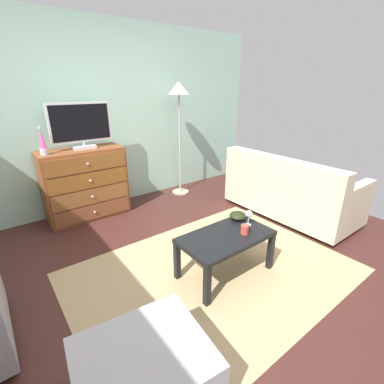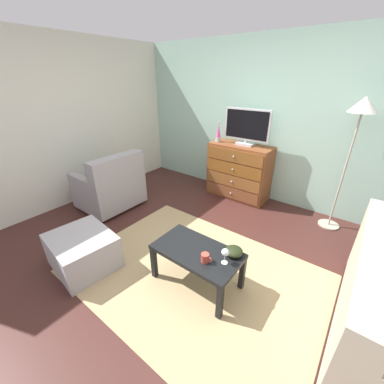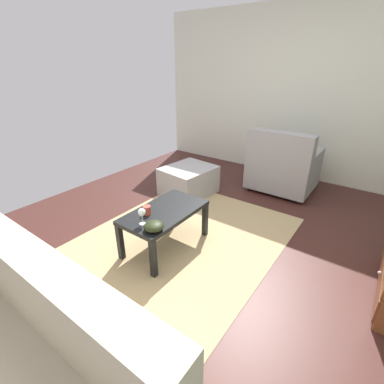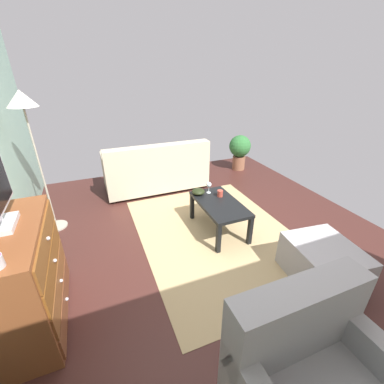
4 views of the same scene
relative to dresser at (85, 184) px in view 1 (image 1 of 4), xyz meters
The scene contains 13 objects.
ground_plane 1.90m from the dresser, 79.33° to the right, with size 5.57×4.71×0.05m, color #40201C.
wall_accent_rear 0.93m from the dresser, 42.52° to the left, with size 5.57×0.12×2.55m, color #9AC3B0.
area_rug 2.13m from the dresser, 74.92° to the right, with size 2.60×1.90×0.01m, color tan.
dresser is the anchor object (origin of this frame).
tv 0.78m from the dresser, 22.49° to the left, with size 0.76×0.18×0.58m.
lava_lamp 0.75m from the dresser, behind, with size 0.09×0.09×0.33m.
coffee_table 2.16m from the dresser, 73.28° to the right, with size 0.87×0.49×0.42m.
wine_glass 2.26m from the dresser, 65.77° to the right, with size 0.07×0.07×0.16m.
mug 2.29m from the dresser, 70.15° to the right, with size 0.11×0.08×0.09m.
bowl_decorative 2.13m from the dresser, 63.83° to the right, with size 0.17×0.17×0.08m, color black.
couch_large 2.77m from the dresser, 36.66° to the right, with size 0.85×1.73×0.86m.
ottoman 2.71m from the dresser, 101.62° to the right, with size 0.70×0.60×0.40m, color #A19DA0.
standing_lamp 1.84m from the dresser, ahead, with size 0.32×0.32×1.76m.
Camera 1 is at (-1.30, -1.82, 1.70)m, focal length 25.56 mm.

